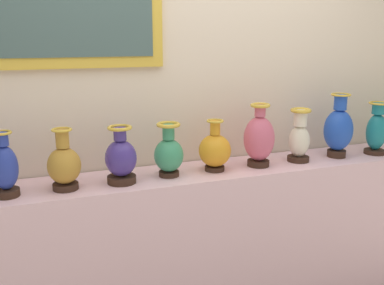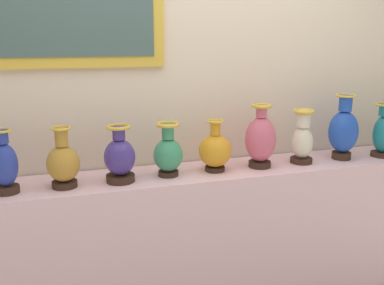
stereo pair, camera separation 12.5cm
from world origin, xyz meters
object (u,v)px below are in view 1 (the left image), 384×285
at_px(vase_indigo, 121,159).
at_px(vase_ivory, 299,138).
at_px(vase_ochre, 64,165).
at_px(vase_teal, 376,131).
at_px(vase_cobalt, 5,168).
at_px(vase_sapphire, 338,129).
at_px(vase_amber, 215,150).
at_px(vase_jade, 169,153).
at_px(vase_rose, 259,138).

relative_size(vase_indigo, vase_ivory, 0.93).
xyz_separation_m(vase_ochre, vase_teal, (1.98, 0.00, 0.03)).
bearing_deg(vase_ivory, vase_ochre, -178.91).
distance_m(vase_cobalt, vase_indigo, 0.56).
height_order(vase_ochre, vase_ivory, vase_ivory).
bearing_deg(vase_sapphire, vase_ochre, -179.09).
bearing_deg(vase_ochre, vase_amber, 1.97).
xyz_separation_m(vase_ochre, vase_amber, (0.84, 0.03, -0.01)).
height_order(vase_ochre, vase_teal, vase_teal).
distance_m(vase_indigo, vase_teal, 1.69).
height_order(vase_jade, vase_teal, vase_teal).
distance_m(vase_amber, vase_teal, 1.14).
xyz_separation_m(vase_jade, vase_sapphire, (1.14, 0.00, 0.05)).
bearing_deg(vase_ivory, vase_teal, -2.63).
bearing_deg(vase_jade, vase_teal, -0.96).
distance_m(vase_indigo, vase_amber, 0.55).
bearing_deg(vase_ivory, vase_sapphire, 0.02).
height_order(vase_cobalt, vase_amber, vase_cobalt).
xyz_separation_m(vase_rose, vase_teal, (0.86, -0.02, -0.01)).
relative_size(vase_indigo, vase_jade, 1.02).
height_order(vase_rose, vase_ivory, vase_rose).
distance_m(vase_jade, vase_rose, 0.56).
height_order(vase_jade, vase_ivory, vase_ivory).
relative_size(vase_rose, vase_teal, 1.10).
height_order(vase_ochre, vase_sapphire, vase_sapphire).
xyz_separation_m(vase_amber, vase_sapphire, (0.86, -0.00, 0.06)).
relative_size(vase_cobalt, vase_sapphire, 0.79).
bearing_deg(vase_amber, vase_teal, -1.43).
distance_m(vase_cobalt, vase_jade, 0.84).
bearing_deg(vase_jade, vase_indigo, -175.12).
xyz_separation_m(vase_indigo, vase_teal, (1.69, -0.00, 0.02)).
relative_size(vase_jade, vase_sapphire, 0.74).
distance_m(vase_rose, vase_sapphire, 0.57).
distance_m(vase_sapphire, vase_teal, 0.29).
relative_size(vase_rose, vase_sapphire, 0.92).
relative_size(vase_jade, vase_teal, 0.88).
bearing_deg(vase_teal, vase_rose, 178.46).
bearing_deg(vase_ivory, vase_jade, -179.82).
height_order(vase_indigo, vase_sapphire, vase_sapphire).
bearing_deg(vase_jade, vase_amber, 1.00).
height_order(vase_cobalt, vase_rose, vase_rose).
distance_m(vase_ochre, vase_jade, 0.56).
relative_size(vase_indigo, vase_teal, 0.89).
relative_size(vase_ochre, vase_indigo, 1.03).
height_order(vase_indigo, vase_teal, vase_teal).
bearing_deg(vase_rose, vase_jade, 179.94).
bearing_deg(vase_ochre, vase_teal, 0.01).
bearing_deg(vase_teal, vase_indigo, 179.98).
xyz_separation_m(vase_sapphire, vase_teal, (0.29, -0.03, -0.02)).
xyz_separation_m(vase_ochre, vase_jade, (0.56, 0.02, 0.00)).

